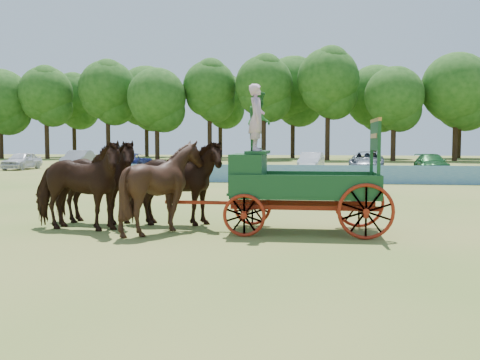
# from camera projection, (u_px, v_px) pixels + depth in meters

# --- Properties ---
(ground) EXTENTS (160.00, 160.00, 0.00)m
(ground) POSITION_uv_depth(u_px,v_px,m) (373.00, 242.00, 12.76)
(ground) COLOR olive
(ground) RESTS_ON ground
(horse_lead_left) EXTENTS (3.03, 1.63, 2.45)m
(horse_lead_left) POSITION_uv_depth(u_px,v_px,m) (77.00, 185.00, 14.38)
(horse_lead_left) COLOR black
(horse_lead_left) RESTS_ON ground
(horse_lead_right) EXTENTS (3.01, 1.59, 2.45)m
(horse_lead_right) POSITION_uv_depth(u_px,v_px,m) (93.00, 182.00, 15.47)
(horse_lead_right) COLOR black
(horse_lead_right) RESTS_ON ground
(horse_wheel_left) EXTENTS (2.65, 2.48, 2.45)m
(horse_wheel_left) POSITION_uv_depth(u_px,v_px,m) (163.00, 186.00, 14.07)
(horse_wheel_left) COLOR black
(horse_wheel_left) RESTS_ON ground
(horse_wheel_right) EXTENTS (2.96, 1.47, 2.45)m
(horse_wheel_right) POSITION_uv_depth(u_px,v_px,m) (174.00, 183.00, 15.16)
(horse_wheel_right) COLOR black
(horse_wheel_right) RESTS_ON ground
(farm_dray) EXTENTS (6.00, 2.00, 3.89)m
(farm_dray) POSITION_uv_depth(u_px,v_px,m) (276.00, 168.00, 14.22)
(farm_dray) COLOR #A82F10
(farm_dray) RESTS_ON ground
(sponsor_banner) EXTENTS (26.00, 0.08, 1.05)m
(sponsor_banner) POSITION_uv_depth(u_px,v_px,m) (319.00, 174.00, 30.65)
(sponsor_banner) COLOR #1D659E
(sponsor_banner) RESTS_ON ground
(parked_cars) EXTENTS (35.60, 6.98, 1.63)m
(parked_cars) POSITION_uv_depth(u_px,v_px,m) (229.00, 161.00, 43.88)
(parked_cars) COLOR silver
(parked_cars) RESTS_ON ground
(treeline) EXTENTS (92.04, 21.70, 14.51)m
(treeline) POSITION_uv_depth(u_px,v_px,m) (301.00, 91.00, 72.15)
(treeline) COLOR #382314
(treeline) RESTS_ON ground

